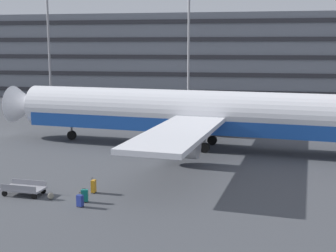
# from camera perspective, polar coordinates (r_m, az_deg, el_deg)

# --- Properties ---
(ground_plane) EXTENTS (600.00, 600.00, 0.00)m
(ground_plane) POSITION_cam_1_polar(r_m,az_deg,el_deg) (44.73, -1.06, -2.17)
(ground_plane) COLOR #424449
(terminal_structure) EXTENTS (169.01, 19.57, 14.93)m
(terminal_structure) POSITION_cam_1_polar(r_m,az_deg,el_deg) (89.26, 4.74, 8.66)
(terminal_structure) COLOR slate
(terminal_structure) RESTS_ON ground_plane
(airliner) EXTENTS (40.13, 32.45, 11.31)m
(airliner) POSITION_cam_1_polar(r_m,az_deg,el_deg) (42.29, 3.86, 1.50)
(airliner) COLOR silver
(airliner) RESTS_ON ground_plane
(light_mast_left) EXTENTS (1.80, 0.50, 23.52)m
(light_mast_left) POSITION_cam_1_polar(r_m,az_deg,el_deg) (79.05, -14.66, 12.58)
(light_mast_left) COLOR gray
(light_mast_left) RESTS_ON ground_plane
(light_mast_center_left) EXTENTS (1.80, 0.50, 19.63)m
(light_mast_center_left) POSITION_cam_1_polar(r_m,az_deg,el_deg) (72.51, 2.59, 11.57)
(light_mast_center_left) COLOR gray
(light_mast_center_left) RESTS_ON ground_plane
(suitcase_black) EXTENTS (0.42, 0.36, 0.85)m
(suitcase_black) POSITION_cam_1_polar(r_m,az_deg,el_deg) (27.86, -10.85, -9.06)
(suitcase_black) COLOR navy
(suitcase_black) RESTS_ON ground_plane
(suitcase_teal) EXTENTS (0.45, 0.31, 0.87)m
(suitcase_teal) POSITION_cam_1_polar(r_m,az_deg,el_deg) (28.62, -10.30, -8.46)
(suitcase_teal) COLOR #147266
(suitcase_teal) RESTS_ON ground_plane
(suitcase_orange) EXTENTS (0.26, 0.38, 1.00)m
(suitcase_orange) POSITION_cam_1_polar(r_m,az_deg,el_deg) (30.23, -9.21, -7.36)
(suitcase_orange) COLOR orange
(suitcase_orange) RESTS_ON ground_plane
(backpack_laid_flat) EXTENTS (0.42, 0.36, 0.48)m
(backpack_laid_flat) POSITION_cam_1_polar(r_m,az_deg,el_deg) (29.58, -14.32, -8.43)
(backpack_laid_flat) COLOR gray
(backpack_laid_flat) RESTS_ON ground_plane
(baggage_cart) EXTENTS (3.34, 1.50, 0.82)m
(baggage_cart) POSITION_cam_1_polar(r_m,az_deg,el_deg) (30.84, -17.44, -7.40)
(baggage_cart) COLOR gray
(baggage_cart) RESTS_ON ground_plane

